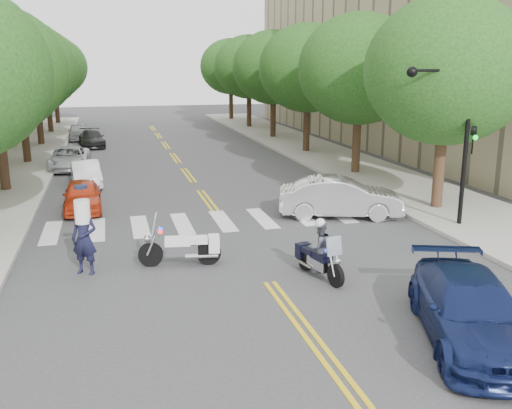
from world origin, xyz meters
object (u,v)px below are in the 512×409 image
object	(u,v)px
motorcycle_parked	(187,247)
sedan_blue	(471,310)
motorcycle_police	(319,251)
officer_standing	(84,239)
convertible	(340,197)

from	to	relation	value
motorcycle_parked	sedan_blue	world-z (taller)	motorcycle_parked
motorcycle_parked	sedan_blue	xyz separation A→B (m)	(5.20, -6.30, 0.17)
motorcycle_police	motorcycle_parked	world-z (taller)	motorcycle_police
motorcycle_police	sedan_blue	bearing A→B (deg)	98.87
motorcycle_police	motorcycle_parked	size ratio (longest dim) A/B	0.86
officer_standing	motorcycle_parked	bearing A→B (deg)	26.36
motorcycle_police	convertible	distance (m)	6.67
officer_standing	convertible	bearing A→B (deg)	49.74
motorcycle_police	motorcycle_parked	distance (m)	3.91
sedan_blue	motorcycle_parked	bearing A→B (deg)	148.68
officer_standing	convertible	world-z (taller)	officer_standing
motorcycle_police	sedan_blue	world-z (taller)	motorcycle_police
motorcycle_police	motorcycle_parked	bearing A→B (deg)	-42.43
motorcycle_police	sedan_blue	distance (m)	4.75
officer_standing	sedan_blue	bearing A→B (deg)	-11.22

